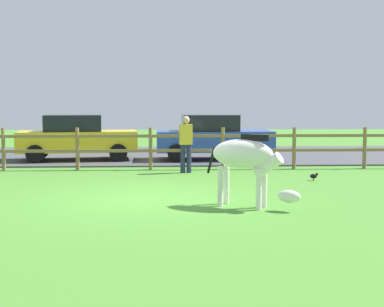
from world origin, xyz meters
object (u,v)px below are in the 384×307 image
Objects in this scene: parked_car_blue at (213,137)px; visitor_near_fence at (186,142)px; crow_on_grass at (314,176)px; parked_car_yellow at (77,137)px; zebra at (247,160)px.

visitor_near_fence is at bearing -108.20° from parked_car_blue.
visitor_near_fence reaches higher than crow_on_grass.
parked_car_yellow is (-6.92, 5.04, 0.72)m from crow_on_grass.
visitor_near_fence is at bearing 151.59° from crow_on_grass.
parked_car_blue is (0.07, 8.43, -0.08)m from zebra.
visitor_near_fence reaches higher than parked_car_blue.
visitor_near_fence is at bearing 100.72° from zebra.
parked_car_blue is 2.47× the size of visitor_near_fence.
parked_car_yellow is at bearing 143.94° from crow_on_grass.
zebra is 4.21m from crow_on_grass.
crow_on_grass is at bearing -36.06° from parked_car_yellow.
parked_car_yellow is 2.54× the size of visitor_near_fence.
parked_car_yellow is (-4.72, 0.06, 0.00)m from parked_car_blue.
parked_car_yellow is at bearing 138.16° from visitor_near_fence.
zebra is 5.30m from visitor_near_fence.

